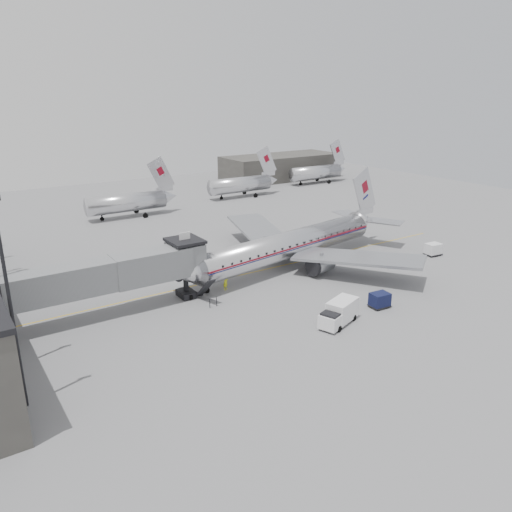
{
  "coord_description": "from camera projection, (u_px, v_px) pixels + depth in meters",
  "views": [
    {
      "loc": [
        -30.77,
        -42.19,
        21.17
      ],
      "look_at": [
        -0.58,
        3.06,
        3.2
      ],
      "focal_mm": 35.0,
      "sensor_mm": 36.0,
      "label": 1
    }
  ],
  "objects": [
    {
      "name": "jet_bridge",
      "position": [
        117.0,
        273.0,
        48.99
      ],
      "size": [
        21.0,
        6.2,
        7.1
      ],
      "color": "slate",
      "rests_on": "ground"
    },
    {
      "name": "distant_aircraft_mid",
      "position": [
        241.0,
        184.0,
        104.41
      ],
      "size": [
        16.39,
        3.2,
        10.26
      ],
      "color": "silver",
      "rests_on": "ground"
    },
    {
      "name": "apron_line",
      "position": [
        267.0,
        269.0,
        62.5
      ],
      "size": [
        60.0,
        0.15,
        0.01
      ],
      "primitive_type": "cube",
      "rotation": [
        0.0,
        0.0,
        1.57
      ],
      "color": "gold",
      "rests_on": "ground"
    },
    {
      "name": "service_van",
      "position": [
        339.0,
        313.0,
        47.4
      ],
      "size": [
        5.14,
        3.3,
        2.26
      ],
      "rotation": [
        0.0,
        0.0,
        0.33
      ],
      "color": "white",
      "rests_on": "ground"
    },
    {
      "name": "ground",
      "position": [
        275.0,
        289.0,
        56.18
      ],
      "size": [
        160.0,
        160.0,
        0.0
      ],
      "primitive_type": "plane",
      "color": "slate",
      "rests_on": "ground"
    },
    {
      "name": "ramp_worker",
      "position": [
        226.0,
        281.0,
        55.76
      ],
      "size": [
        0.86,
        0.79,
        1.96
      ],
      "primitive_type": "imported",
      "rotation": [
        0.0,
        0.0,
        0.58
      ],
      "color": "#CCD318",
      "rests_on": "ground"
    },
    {
      "name": "hangar",
      "position": [
        281.0,
        167.0,
        126.34
      ],
      "size": [
        30.0,
        12.0,
        6.0
      ],
      "primitive_type": "cube",
      "color": "#373532",
      "rests_on": "ground"
    },
    {
      "name": "airliner",
      "position": [
        293.0,
        244.0,
        63.17
      ],
      "size": [
        35.16,
        32.33,
        11.18
      ],
      "rotation": [
        0.0,
        0.0,
        0.16
      ],
      "color": "silver",
      "rests_on": "ground"
    },
    {
      "name": "distant_aircraft_near",
      "position": [
        127.0,
        202.0,
        87.55
      ],
      "size": [
        16.39,
        3.2,
        10.26
      ],
      "color": "silver",
      "rests_on": "ground"
    },
    {
      "name": "baggage_cart_navy",
      "position": [
        380.0,
        300.0,
        51.18
      ],
      "size": [
        2.13,
        1.7,
        1.56
      ],
      "rotation": [
        0.0,
        0.0,
        -0.1
      ],
      "color": "black",
      "rests_on": "ground"
    },
    {
      "name": "distant_aircraft_far",
      "position": [
        316.0,
        172.0,
        120.22
      ],
      "size": [
        16.39,
        3.2,
        10.26
      ],
      "color": "silver",
      "rests_on": "ground"
    },
    {
      "name": "baggage_cart_white",
      "position": [
        433.0,
        249.0,
        67.52
      ],
      "size": [
        2.25,
        1.8,
        1.65
      ],
      "rotation": [
        0.0,
        0.0,
        -0.1
      ],
      "color": "silver",
      "rests_on": "ground"
    }
  ]
}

